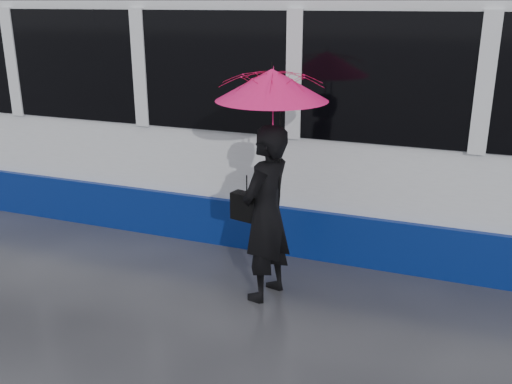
% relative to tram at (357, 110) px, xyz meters
% --- Properties ---
extents(ground, '(90.00, 90.00, 0.00)m').
position_rel_tram_xyz_m(ground, '(-0.22, -2.50, -1.64)').
color(ground, '#27272C').
rests_on(ground, ground).
extents(rails, '(34.00, 1.51, 0.02)m').
position_rel_tram_xyz_m(rails, '(-0.22, -0.00, -1.63)').
color(rails, '#3F3D38').
rests_on(rails, ground).
extents(tram, '(26.00, 2.56, 3.35)m').
position_rel_tram_xyz_m(tram, '(0.00, 0.00, 0.00)').
color(tram, white).
rests_on(tram, ground).
extents(woman, '(0.59, 0.76, 1.86)m').
position_rel_tram_xyz_m(woman, '(-0.44, -2.30, -0.71)').
color(woman, black).
rests_on(woman, ground).
extents(umbrella, '(1.31, 1.31, 1.25)m').
position_rel_tram_xyz_m(umbrella, '(-0.39, -2.30, 0.40)').
color(umbrella, '#F41451').
rests_on(umbrella, ground).
extents(handbag, '(0.36, 0.22, 0.47)m').
position_rel_tram_xyz_m(handbag, '(-0.66, -2.28, -0.67)').
color(handbag, black).
rests_on(handbag, ground).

